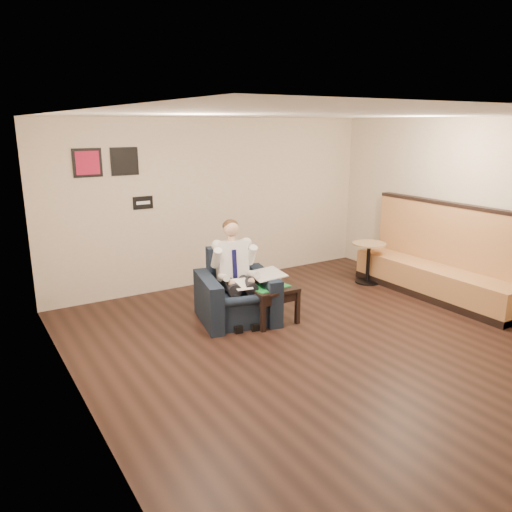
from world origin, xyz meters
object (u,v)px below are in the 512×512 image
side_table (269,303)px  cafe_table (368,263)px  green_folder (268,286)px  smartphone (266,281)px  seated_man (239,277)px  banquette (437,252)px  coffee_mug (277,277)px  armchair (237,287)px

side_table → cafe_table: cafe_table is taller
green_folder → smartphone: green_folder is taller
side_table → seated_man: bearing=159.2°
green_folder → smartphone: 0.23m
smartphone → banquette: size_ratio=0.06×
side_table → coffee_mug: size_ratio=5.79×
coffee_mug → cafe_table: 2.27m
armchair → green_folder: bearing=-29.1°
green_folder → smartphone: (0.09, 0.21, -0.00)m
side_table → green_folder: (-0.03, -0.02, 0.27)m
coffee_mug → smartphone: coffee_mug is taller
seated_man → coffee_mug: bearing=11.2°
armchair → seated_man: seated_man is taller
seated_man → smartphone: (0.46, 0.03, -0.15)m
side_table → cafe_table: bearing=13.3°
green_folder → smartphone: bearing=65.5°
green_folder → cafe_table: (2.46, 0.60, -0.17)m
armchair → seated_man: size_ratio=0.75×
seated_man → banquette: bearing=1.2°
side_table → green_folder: green_folder is taller
armchair → coffee_mug: 0.60m
cafe_table → smartphone: bearing=-170.7°
seated_man → side_table: 0.59m
side_table → cafe_table: 2.50m
armchair → green_folder: (0.34, -0.30, 0.03)m
banquette → side_table: bearing=169.9°
smartphone → green_folder: bearing=-104.0°
armchair → cafe_table: 2.82m
coffee_mug → banquette: size_ratio=0.04×
cafe_table → green_folder: bearing=-166.4°
green_folder → armchair: bearing=138.3°
seated_man → coffee_mug: size_ratio=12.30×
side_table → smartphone: 0.33m
side_table → banquette: size_ratio=0.22×
armchair → seated_man: 0.22m
armchair → coffee_mug: size_ratio=9.28×
armchair → banquette: size_ratio=0.35×
green_folder → banquette: size_ratio=0.18×
side_table → banquette: banquette is taller
smartphone → coffee_mug: bearing=-7.1°
green_folder → banquette: bearing=-9.5°
green_folder → smartphone: size_ratio=3.21×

